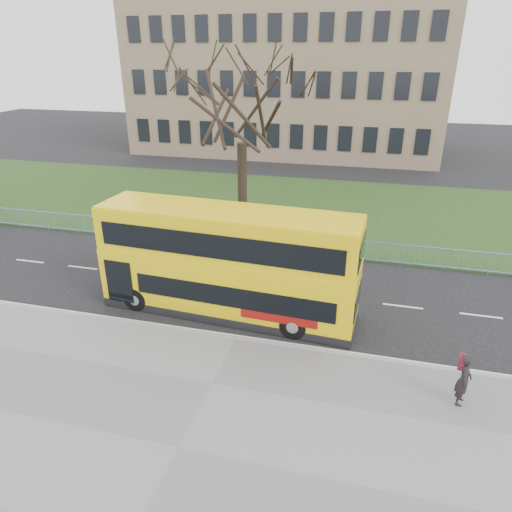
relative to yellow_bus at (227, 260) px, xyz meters
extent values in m
plane|color=black|center=(0.87, -0.39, -2.26)|extent=(120.00, 120.00, 0.00)
cube|color=slate|center=(0.87, -7.14, -2.20)|extent=(80.00, 10.50, 0.12)
cube|color=gray|center=(0.87, -1.94, -2.19)|extent=(80.00, 0.20, 0.14)
cube|color=#1C3C16|center=(0.87, 13.91, -2.22)|extent=(80.00, 15.40, 0.08)
cube|color=#826D52|center=(-4.13, 34.61, 4.74)|extent=(30.00, 15.00, 14.00)
cube|color=yellow|center=(0.00, 0.01, -0.98)|extent=(10.19, 3.00, 1.87)
cube|color=yellow|center=(0.00, 0.01, 0.12)|extent=(10.19, 3.00, 0.32)
cube|color=yellow|center=(0.00, 0.01, 1.12)|extent=(10.13, 2.95, 1.68)
cube|color=black|center=(0.50, -1.23, -0.91)|extent=(7.75, 0.51, 0.81)
cube|color=black|center=(-0.07, -1.17, 1.03)|extent=(9.24, 0.60, 0.91)
cylinder|color=black|center=(-3.65, -0.85, -1.76)|extent=(1.01, 0.33, 1.00)
cylinder|color=black|center=(2.85, -1.24, -1.76)|extent=(1.01, 0.33, 1.00)
imported|color=black|center=(8.24, -3.50, -1.31)|extent=(0.53, 0.68, 1.66)
camera|label=1|loc=(5.03, -15.21, 7.34)|focal=32.00mm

